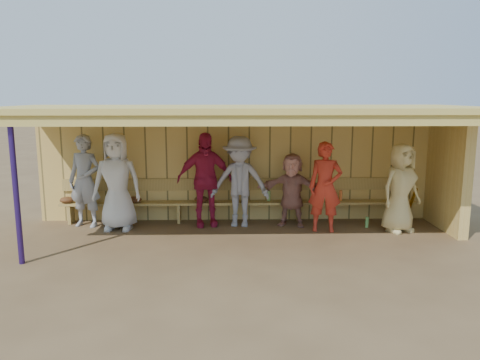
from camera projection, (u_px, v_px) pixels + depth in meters
name	position (u px, v px, depth m)	size (l,w,h in m)	color
ground	(240.00, 236.00, 9.08)	(90.00, 90.00, 0.00)	brown
player_a	(85.00, 181.00, 9.63)	(0.70, 0.46, 1.92)	gray
player_b	(117.00, 182.00, 9.42)	(0.96, 0.63, 1.97)	silver
player_d	(205.00, 180.00, 9.69)	(1.15, 0.48, 1.96)	#AC1B3C
player_e	(240.00, 182.00, 9.66)	(1.22, 0.70, 1.88)	gray
player_f	(292.00, 190.00, 9.71)	(1.42, 0.45, 1.53)	#B57566
player_g	(325.00, 187.00, 9.30)	(0.66, 0.43, 1.80)	red
player_h	(401.00, 188.00, 9.27)	(0.87, 0.57, 1.78)	#D9C17A
dugout_structure	(259.00, 146.00, 9.46)	(8.80, 3.20, 2.50)	#D5B05B
bench	(239.00, 197.00, 10.08)	(7.60, 0.34, 0.93)	tan
dugout_equipment	(182.00, 201.00, 9.93)	(7.52, 0.62, 0.80)	orange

